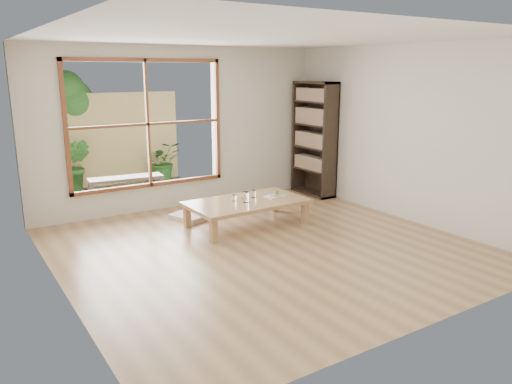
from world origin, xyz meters
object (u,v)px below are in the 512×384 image
Objects in this scene: low_table at (247,204)px; bookshelf at (314,139)px; food_tray at (275,195)px; garden_bench at (126,180)px.

low_table is 2.36m from bookshelf.
food_tray is (-1.56, -1.02, -0.62)m from bookshelf.
garden_bench is (-1.01, 2.36, 0.03)m from low_table.
low_table is at bearing 170.01° from food_tray.
garden_bench is (-1.49, 2.39, -0.03)m from food_tray.
low_table is 2.57m from garden_bench.
bookshelf is 1.96m from food_tray.
garden_bench is at bearing 155.75° from bookshelf.
garden_bench is at bearing 116.11° from food_tray.
food_tray is at bearing -146.95° from bookshelf.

